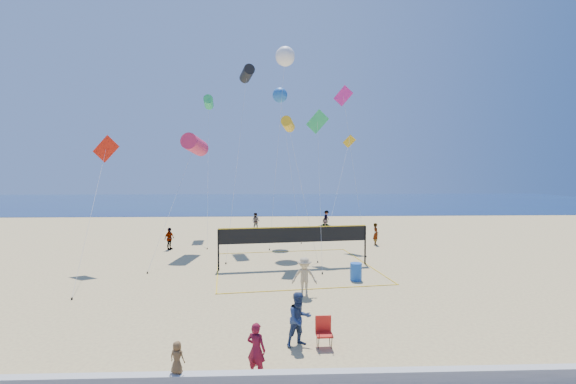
{
  "coord_description": "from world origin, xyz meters",
  "views": [
    {
      "loc": [
        0.43,
        -12.73,
        5.79
      ],
      "look_at": [
        0.98,
        2.0,
        5.02
      ],
      "focal_mm": 24.0,
      "sensor_mm": 36.0,
      "label": 1
    }
  ],
  "objects_px": {
    "trash_barrel": "(356,272)",
    "woman": "(256,350)",
    "camp_chair": "(324,330)",
    "volleyball_net": "(294,239)"
  },
  "relations": [
    {
      "from": "volleyball_net",
      "to": "trash_barrel",
      "type": "bearing_deg",
      "value": -51.03
    },
    {
      "from": "camp_chair",
      "to": "trash_barrel",
      "type": "xyz_separation_m",
      "value": [
        2.73,
        7.69,
        -0.09
      ]
    },
    {
      "from": "trash_barrel",
      "to": "woman",
      "type": "bearing_deg",
      "value": -117.21
    },
    {
      "from": "camp_chair",
      "to": "trash_barrel",
      "type": "relative_size",
      "value": 1.18
    },
    {
      "from": "camp_chair",
      "to": "trash_barrel",
      "type": "distance_m",
      "value": 8.16
    },
    {
      "from": "camp_chair",
      "to": "woman",
      "type": "bearing_deg",
      "value": -141.93
    },
    {
      "from": "camp_chair",
      "to": "trash_barrel",
      "type": "bearing_deg",
      "value": 68.33
    },
    {
      "from": "woman",
      "to": "volleyball_net",
      "type": "bearing_deg",
      "value": -73.0
    },
    {
      "from": "camp_chair",
      "to": "trash_barrel",
      "type": "height_order",
      "value": "camp_chair"
    },
    {
      "from": "camp_chair",
      "to": "volleyball_net",
      "type": "height_order",
      "value": "volleyball_net"
    }
  ]
}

